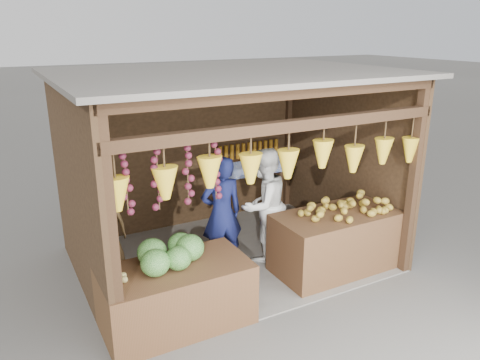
# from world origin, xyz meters

# --- Properties ---
(ground) EXTENTS (80.00, 80.00, 0.00)m
(ground) POSITION_xyz_m (0.00, 0.00, 0.00)
(ground) COLOR #514F49
(ground) RESTS_ON ground
(stall_structure) EXTENTS (4.30, 3.30, 2.66)m
(stall_structure) POSITION_xyz_m (-0.03, -0.04, 1.67)
(stall_structure) COLOR slate
(stall_structure) RESTS_ON ground
(back_shelf) EXTENTS (1.25, 0.32, 1.32)m
(back_shelf) POSITION_xyz_m (1.05, 1.28, 0.87)
(back_shelf) COLOR #382314
(back_shelf) RESTS_ON ground
(counter_left) EXTENTS (1.62, 0.85, 0.71)m
(counter_left) POSITION_xyz_m (-1.22, -1.10, 0.35)
(counter_left) COLOR #4F321A
(counter_left) RESTS_ON ground
(counter_right) EXTENTS (1.66, 0.85, 0.82)m
(counter_right) POSITION_xyz_m (1.12, -0.95, 0.41)
(counter_right) COLOR #452917
(counter_right) RESTS_ON ground
(stool) EXTENTS (0.29, 0.29, 0.27)m
(stool) POSITION_xyz_m (-1.68, 0.07, 0.13)
(stool) COLOR black
(stool) RESTS_ON ground
(man_standing) EXTENTS (0.61, 0.43, 1.59)m
(man_standing) POSITION_xyz_m (-0.19, -0.15, 0.80)
(man_standing) COLOR #13194A
(man_standing) RESTS_ON ground
(woman_standing) EXTENTS (0.93, 0.82, 1.63)m
(woman_standing) POSITION_xyz_m (0.44, -0.20, 0.81)
(woman_standing) COLOR white
(woman_standing) RESTS_ON ground
(vendor_seated) EXTENTS (0.52, 0.35, 1.03)m
(vendor_seated) POSITION_xyz_m (-1.68, 0.07, 0.79)
(vendor_seated) COLOR brown
(vendor_seated) RESTS_ON stool
(melon_pile) EXTENTS (1.00, 0.50, 0.32)m
(melon_pile) POSITION_xyz_m (-1.24, -1.03, 0.87)
(melon_pile) COLOR #154F15
(melon_pile) RESTS_ON counter_left
(tanfruit_pile) EXTENTS (0.34, 0.40, 0.13)m
(tanfruit_pile) POSITION_xyz_m (-1.90, -1.11, 0.77)
(tanfruit_pile) COLOR tan
(tanfruit_pile) RESTS_ON counter_left
(mango_pile) EXTENTS (1.40, 0.64, 0.22)m
(mango_pile) POSITION_xyz_m (1.23, -1.01, 0.93)
(mango_pile) COLOR #B65F18
(mango_pile) RESTS_ON counter_right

